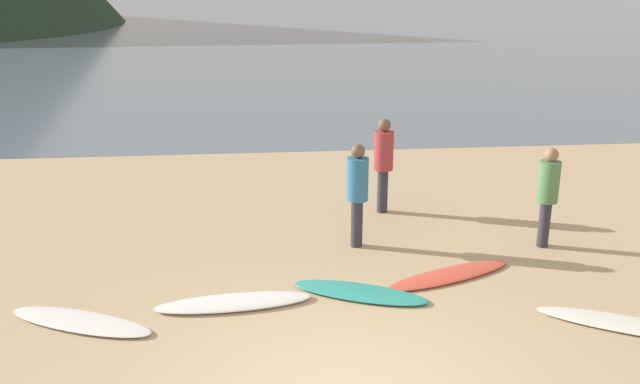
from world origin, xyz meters
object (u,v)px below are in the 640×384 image
(person_1, at_px, (357,187))
(surfboard_2, at_px, (360,292))
(surfboard_0, at_px, (81,322))
(surfboard_1, at_px, (234,302))
(surfboard_4, at_px, (632,325))
(person_2, at_px, (383,158))
(person_0, at_px, (548,189))
(surfboard_3, at_px, (449,275))

(person_1, bearing_deg, surfboard_2, 43.28)
(surfboard_0, relative_size, surfboard_1, 0.96)
(surfboard_0, distance_m, surfboard_1, 2.00)
(surfboard_4, height_order, person_1, person_1)
(surfboard_4, bearing_deg, surfboard_1, -164.36)
(surfboard_2, relative_size, person_2, 1.10)
(person_1, distance_m, person_2, 1.73)
(person_0, xyz_separation_m, person_2, (-2.35, 1.88, 0.06))
(person_0, xyz_separation_m, person_1, (-3.06, 0.29, 0.04))
(surfboard_1, height_order, surfboard_3, surfboard_1)
(person_0, distance_m, person_2, 3.00)
(surfboard_0, bearing_deg, person_0, 39.29)
(surfboard_0, height_order, person_1, person_1)
(surfboard_1, xyz_separation_m, person_1, (1.98, 1.91, 0.98))
(surfboard_1, xyz_separation_m, surfboard_2, (1.77, 0.16, -0.01))
(surfboard_3, bearing_deg, surfboard_1, 168.78)
(surfboard_1, distance_m, person_0, 5.37)
(surfboard_4, bearing_deg, person_0, 119.89)
(surfboard_2, distance_m, surfboard_4, 3.59)
(surfboard_2, xyz_separation_m, surfboard_4, (3.36, -1.26, -0.00))
(surfboard_0, bearing_deg, surfboard_2, 31.17)
(surfboard_0, distance_m, person_0, 7.34)
(surfboard_2, bearing_deg, person_1, 106.98)
(surfboard_3, height_order, person_2, person_2)
(surfboard_3, xyz_separation_m, person_2, (-0.51, 2.89, 1.01))
(surfboard_3, distance_m, person_1, 2.04)
(surfboard_0, relative_size, person_2, 1.17)
(surfboard_3, bearing_deg, person_0, 6.86)
(surfboard_2, height_order, surfboard_4, surfboard_2)
(surfboard_0, relative_size, surfboard_3, 0.96)
(person_1, bearing_deg, surfboard_0, -10.53)
(surfboard_3, relative_size, person_1, 1.24)
(surfboard_4, bearing_deg, surfboard_0, -158.43)
(surfboard_2, relative_size, surfboard_4, 0.82)
(surfboard_2, bearing_deg, surfboard_1, -151.39)
(surfboard_0, relative_size, surfboard_2, 1.06)
(surfboard_2, bearing_deg, surfboard_3, 41.15)
(person_2, bearing_deg, surfboard_2, 83.40)
(surfboard_2, relative_size, person_0, 1.17)
(surfboard_3, distance_m, surfboard_4, 2.59)
(person_0, relative_size, person_2, 0.95)
(surfboard_0, xyz_separation_m, surfboard_4, (7.11, -0.77, -0.00))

